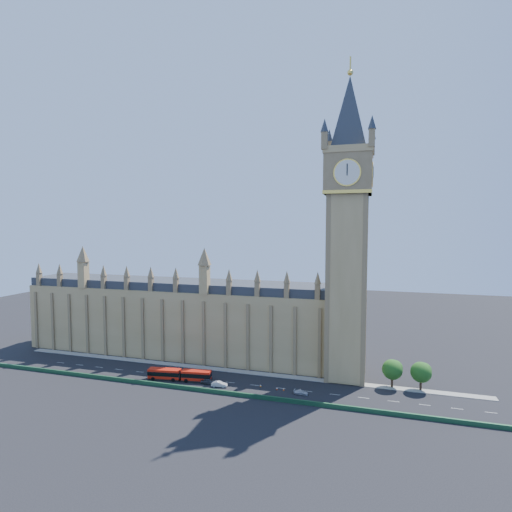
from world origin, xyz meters
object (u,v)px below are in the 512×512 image
(car_grey, at_px, (208,381))
(car_silver, at_px, (219,384))
(red_bus, at_px, (179,375))
(car_white, at_px, (301,392))

(car_grey, xyz_separation_m, car_silver, (4.00, -1.11, -0.02))
(red_bus, distance_m, car_grey, 9.92)
(car_grey, bearing_deg, car_silver, -104.49)
(car_silver, relative_size, car_white, 1.17)
(car_silver, bearing_deg, red_bus, 78.22)
(red_bus, xyz_separation_m, car_white, (38.47, 0.20, -1.20))
(red_bus, height_order, car_white, red_bus)
(car_grey, height_order, car_white, car_grey)
(red_bus, bearing_deg, car_grey, -8.44)
(car_white, bearing_deg, red_bus, 92.42)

